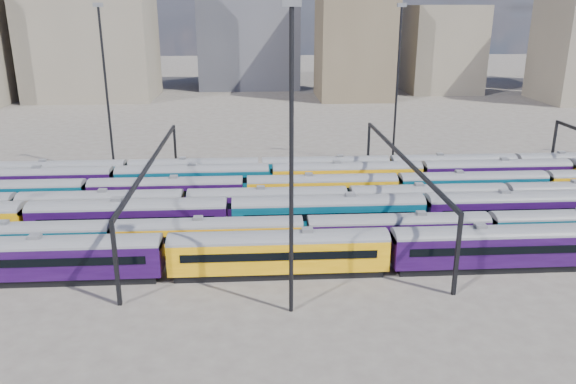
{
  "coord_description": "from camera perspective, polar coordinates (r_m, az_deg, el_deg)",
  "views": [
    {
      "loc": [
        -7.94,
        -64.73,
        24.95
      ],
      "look_at": [
        -3.78,
        1.73,
        3.0
      ],
      "focal_mm": 35.0,
      "sensor_mm": 36.0,
      "label": 1
    }
  ],
  "objects": [
    {
      "name": "rake_0",
      "position": [
        55.99,
        10.3,
        -5.37
      ],
      "size": [
        130.06,
        3.17,
        5.35
      ],
      "color": "black",
      "rests_on": "ground"
    },
    {
      "name": "mast_3",
      "position": [
        92.3,
        11.05,
        11.08
      ],
      "size": [
        1.4,
        0.5,
        25.6
      ],
      "color": "black",
      "rests_on": "ground"
    },
    {
      "name": "rake_4",
      "position": [
        75.63,
        11.09,
        0.7
      ],
      "size": [
        120.6,
        2.94,
        4.95
      ],
      "color": "black",
      "rests_on": "ground"
    },
    {
      "name": "rake_5",
      "position": [
        77.98,
        -1.78,
        1.7
      ],
      "size": [
        127.69,
        3.11,
        5.25
      ],
      "color": "black",
      "rests_on": "ground"
    },
    {
      "name": "rake_1",
      "position": [
        59.36,
        1.75,
        -3.92
      ],
      "size": [
        118.8,
        2.9,
        4.87
      ],
      "color": "black",
      "rests_on": "ground"
    },
    {
      "name": "gantry_2",
      "position": [
        69.58,
        11.51,
        2.74
      ],
      "size": [
        0.35,
        40.35,
        8.03
      ],
      "color": "black",
      "rests_on": "ground"
    },
    {
      "name": "rake_2",
      "position": [
        64.21,
        4.08,
        -1.9
      ],
      "size": [
        156.23,
        3.26,
        5.51
      ],
      "color": "black",
      "rests_on": "ground"
    },
    {
      "name": "rake_6",
      "position": [
        85.26,
        10.27,
        2.67
      ],
      "size": [
        115.26,
        2.81,
        4.72
      ],
      "color": "black",
      "rests_on": "ground"
    },
    {
      "name": "mast_1",
      "position": [
        90.16,
        -18.02,
        10.38
      ],
      "size": [
        1.4,
        0.5,
        25.6
      ],
      "color": "black",
      "rests_on": "ground"
    },
    {
      "name": "ground",
      "position": [
        69.82,
        3.19,
        -2.72
      ],
      "size": [
        500.0,
        500.0,
        0.0
      ],
      "primitive_type": "plane",
      "color": "#48423D",
      "rests_on": "ground"
    },
    {
      "name": "rake_3",
      "position": [
        68.51,
        -2.11,
        -0.85
      ],
      "size": [
        138.71,
        2.9,
        4.87
      ],
      "color": "black",
      "rests_on": "ground"
    },
    {
      "name": "mast_2",
      "position": [
        44.21,
        0.35,
        3.86
      ],
      "size": [
        1.4,
        0.5,
        25.6
      ],
      "color": "black",
      "rests_on": "ground"
    },
    {
      "name": "gantry_1",
      "position": [
        68.3,
        -13.62,
        2.3
      ],
      "size": [
        0.35,
        40.35,
        8.03
      ],
      "color": "black",
      "rests_on": "ground"
    }
  ]
}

